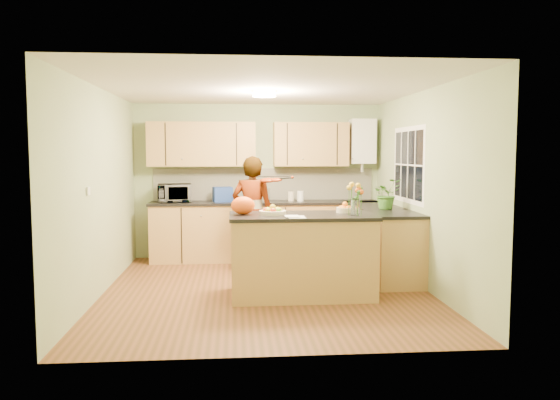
{
  "coord_description": "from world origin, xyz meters",
  "views": [
    {
      "loc": [
        -0.39,
        -6.71,
        1.72
      ],
      "look_at": [
        0.22,
        0.5,
        1.09
      ],
      "focal_mm": 35.0,
      "sensor_mm": 36.0,
      "label": 1
    }
  ],
  "objects": [
    {
      "name": "ceiling_lamp",
      "position": [
        0.0,
        0.3,
        2.46
      ],
      "size": [
        0.3,
        0.3,
        0.07
      ],
      "color": "#FFEABF",
      "rests_on": "ceiling"
    },
    {
      "name": "microwave",
      "position": [
        -1.33,
        1.96,
        1.08
      ],
      "size": [
        0.55,
        0.4,
        0.28
      ],
      "primitive_type": "imported",
      "rotation": [
        0.0,
        0.0,
        0.1
      ],
      "color": "white",
      "rests_on": "back_counter"
    },
    {
      "name": "window_right",
      "position": [
        1.99,
        0.6,
        1.55
      ],
      "size": [
        0.01,
        1.3,
        1.05
      ],
      "color": "white",
      "rests_on": "wall_right"
    },
    {
      "name": "orange_bowl",
      "position": [
        0.96,
        -0.16,
        1.04
      ],
      "size": [
        0.21,
        0.21,
        0.12
      ],
      "color": "beige",
      "rests_on": "peninsula_island"
    },
    {
      "name": "wall_front",
      "position": [
        0.0,
        -2.25,
        1.25
      ],
      "size": [
        4.0,
        0.02,
        2.5
      ],
      "primitive_type": "cube",
      "color": "#90A374",
      "rests_on": "floor"
    },
    {
      "name": "floor",
      "position": [
        0.0,
        0.0,
        0.0
      ],
      "size": [
        4.5,
        4.5,
        0.0
      ],
      "primitive_type": "plane",
      "color": "#573819",
      "rests_on": "ground"
    },
    {
      "name": "violinist",
      "position": [
        -0.13,
        1.01,
        0.84
      ],
      "size": [
        0.7,
        0.57,
        1.67
      ],
      "primitive_type": "imported",
      "rotation": [
        0.0,
        0.0,
        2.83
      ],
      "color": "tan",
      "rests_on": "floor"
    },
    {
      "name": "light_switch",
      "position": [
        -1.99,
        -0.6,
        1.3
      ],
      "size": [
        0.02,
        0.09,
        0.09
      ],
      "primitive_type": "cube",
      "color": "white",
      "rests_on": "wall_left"
    },
    {
      "name": "ceiling",
      "position": [
        0.0,
        0.0,
        2.5
      ],
      "size": [
        4.0,
        4.5,
        0.02
      ],
      "primitive_type": "cube",
      "color": "silver",
      "rests_on": "wall_back"
    },
    {
      "name": "wall_left",
      "position": [
        -2.0,
        0.0,
        1.25
      ],
      "size": [
        0.02,
        4.5,
        2.5
      ],
      "primitive_type": "cube",
      "color": "#90A374",
      "rests_on": "floor"
    },
    {
      "name": "back_counter",
      "position": [
        0.1,
        1.95,
        0.47
      ],
      "size": [
        3.64,
        0.62,
        0.94
      ],
      "color": "#AE7E45",
      "rests_on": "floor"
    },
    {
      "name": "peninsula_island",
      "position": [
        0.41,
        -0.31,
        0.49
      ],
      "size": [
        1.72,
        0.88,
        0.99
      ],
      "color": "#AE7E45",
      "rests_on": "floor"
    },
    {
      "name": "potted_plant",
      "position": [
        1.7,
        0.61,
        1.15
      ],
      "size": [
        0.46,
        0.42,
        0.42
      ],
      "primitive_type": "imported",
      "rotation": [
        0.0,
        0.0,
        0.28
      ],
      "color": "#386F25",
      "rests_on": "right_counter"
    },
    {
      "name": "kettle",
      "position": [
        0.09,
        1.97,
        1.06
      ],
      "size": [
        0.16,
        0.16,
        0.29
      ],
      "rotation": [
        0.0,
        0.0,
        0.25
      ],
      "color": "silver",
      "rests_on": "back_counter"
    },
    {
      "name": "papers",
      "position": [
        0.31,
        -0.61,
        0.99
      ],
      "size": [
        0.19,
        0.26,
        0.01
      ],
      "primitive_type": "cube",
      "color": "white",
      "rests_on": "peninsula_island"
    },
    {
      "name": "splashback",
      "position": [
        0.1,
        2.23,
        1.2
      ],
      "size": [
        3.6,
        0.02,
        0.52
      ],
      "primitive_type": "cube",
      "color": "#ECE8CC",
      "rests_on": "back_counter"
    },
    {
      "name": "flower_vase",
      "position": [
        1.01,
        -0.49,
        1.28
      ],
      "size": [
        0.24,
        0.24,
        0.45
      ],
      "rotation": [
        0.0,
        0.0,
        -0.33
      ],
      "color": "silver",
      "rests_on": "peninsula_island"
    },
    {
      "name": "upper_cabinets",
      "position": [
        -0.18,
        2.08,
        1.85
      ],
      "size": [
        3.2,
        0.34,
        0.7
      ],
      "color": "#AE7E45",
      "rests_on": "wall_back"
    },
    {
      "name": "fruit_dish",
      "position": [
        0.06,
        -0.31,
        1.03
      ],
      "size": [
        0.32,
        0.32,
        0.11
      ],
      "color": "beige",
      "rests_on": "peninsula_island"
    },
    {
      "name": "orange_bag",
      "position": [
        -0.29,
        -0.26,
        1.09
      ],
      "size": [
        0.29,
        0.25,
        0.21
      ],
      "primitive_type": "ellipsoid",
      "rotation": [
        0.0,
        0.0,
        0.05
      ],
      "color": "#FF5615",
      "rests_on": "peninsula_island"
    },
    {
      "name": "jar_white",
      "position": [
        0.67,
        1.94,
        1.02
      ],
      "size": [
        0.11,
        0.11,
        0.16
      ],
      "primitive_type": "cylinder",
      "rotation": [
        0.0,
        0.0,
        -0.06
      ],
      "color": "white",
      "rests_on": "back_counter"
    },
    {
      "name": "jar_cream",
      "position": [
        0.52,
        1.99,
        1.02
      ],
      "size": [
        0.1,
        0.1,
        0.15
      ],
      "primitive_type": "cylinder",
      "rotation": [
        0.0,
        0.0,
        0.04
      ],
      "color": "beige",
      "rests_on": "back_counter"
    },
    {
      "name": "boiler",
      "position": [
        1.7,
        2.09,
        1.9
      ],
      "size": [
        0.4,
        0.3,
        0.86
      ],
      "color": "white",
      "rests_on": "wall_back"
    },
    {
      "name": "right_counter",
      "position": [
        1.7,
        0.85,
        0.47
      ],
      "size": [
        0.62,
        2.24,
        0.94
      ],
      "color": "#AE7E45",
      "rests_on": "floor"
    },
    {
      "name": "wall_back",
      "position": [
        0.0,
        2.25,
        1.25
      ],
      "size": [
        4.0,
        0.02,
        2.5
      ],
      "primitive_type": "cube",
      "color": "#90A374",
      "rests_on": "floor"
    },
    {
      "name": "violin",
      "position": [
        0.07,
        0.79,
        1.34
      ],
      "size": [
        0.57,
        0.5,
        0.14
      ],
      "primitive_type": null,
      "rotation": [
        0.17,
        0.0,
        -0.61
      ],
      "color": "#491304",
      "rests_on": "violinist"
    },
    {
      "name": "blue_box",
      "position": [
        -0.58,
        1.96,
        1.06
      ],
      "size": [
        0.33,
        0.27,
        0.23
      ],
      "primitive_type": "cube",
      "rotation": [
        0.0,
        0.0,
        0.22
      ],
      "color": "navy",
      "rests_on": "back_counter"
    },
    {
      "name": "wall_right",
      "position": [
        2.0,
        0.0,
        1.25
      ],
      "size": [
        0.02,
        4.5,
        2.5
      ],
      "primitive_type": "cube",
      "color": "#90A374",
      "rests_on": "floor"
    }
  ]
}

